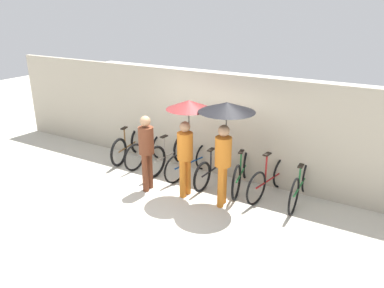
{
  "coord_description": "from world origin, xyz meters",
  "views": [
    {
      "loc": [
        3.73,
        -5.45,
        3.74
      ],
      "look_at": [
        0.0,
        0.91,
        1.0
      ],
      "focal_mm": 35.0,
      "sensor_mm": 36.0,
      "label": 1
    }
  ],
  "objects_px": {
    "parked_bicycle_1": "(148,150)",
    "parked_bicycle_6": "(270,179)",
    "parked_bicycle_3": "(191,161)",
    "pedestrian_leading": "(146,148)",
    "parked_bicycle_2": "(170,154)",
    "parked_bicycle_4": "(215,167)",
    "pedestrian_center": "(187,124)",
    "parked_bicycle_0": "(129,145)",
    "parked_bicycle_7": "(301,184)",
    "parked_bicycle_5": "(242,171)",
    "pedestrian_trailing": "(226,124)"
  },
  "relations": [
    {
      "from": "parked_bicycle_1",
      "to": "parked_bicycle_6",
      "type": "xyz_separation_m",
      "value": [
        3.15,
        -0.05,
        0.02
      ]
    },
    {
      "from": "parked_bicycle_3",
      "to": "pedestrian_leading",
      "type": "height_order",
      "value": "pedestrian_leading"
    },
    {
      "from": "parked_bicycle_2",
      "to": "parked_bicycle_6",
      "type": "relative_size",
      "value": 1.09
    },
    {
      "from": "parked_bicycle_4",
      "to": "parked_bicycle_6",
      "type": "relative_size",
      "value": 1.04
    },
    {
      "from": "parked_bicycle_1",
      "to": "pedestrian_center",
      "type": "distance_m",
      "value": 2.2
    },
    {
      "from": "pedestrian_leading",
      "to": "parked_bicycle_6",
      "type": "bearing_deg",
      "value": 19.63
    },
    {
      "from": "parked_bicycle_0",
      "to": "pedestrian_center",
      "type": "height_order",
      "value": "pedestrian_center"
    },
    {
      "from": "parked_bicycle_6",
      "to": "parked_bicycle_7",
      "type": "height_order",
      "value": "parked_bicycle_6"
    },
    {
      "from": "parked_bicycle_5",
      "to": "parked_bicycle_6",
      "type": "relative_size",
      "value": 1.06
    },
    {
      "from": "parked_bicycle_3",
      "to": "parked_bicycle_6",
      "type": "height_order",
      "value": "parked_bicycle_3"
    },
    {
      "from": "parked_bicycle_5",
      "to": "pedestrian_leading",
      "type": "relative_size",
      "value": 1.1
    },
    {
      "from": "pedestrian_leading",
      "to": "parked_bicycle_2",
      "type": "bearing_deg",
      "value": 94.28
    },
    {
      "from": "parked_bicycle_6",
      "to": "parked_bicycle_1",
      "type": "bearing_deg",
      "value": 99.95
    },
    {
      "from": "parked_bicycle_5",
      "to": "pedestrian_trailing",
      "type": "xyz_separation_m",
      "value": [
        -0.06,
        -0.8,
        1.27
      ]
    },
    {
      "from": "pedestrian_leading",
      "to": "pedestrian_center",
      "type": "bearing_deg",
      "value": 12.53
    },
    {
      "from": "parked_bicycle_6",
      "to": "pedestrian_leading",
      "type": "xyz_separation_m",
      "value": [
        -2.34,
        -1.07,
        0.59
      ]
    },
    {
      "from": "parked_bicycle_6",
      "to": "pedestrian_center",
      "type": "bearing_deg",
      "value": 129.13
    },
    {
      "from": "parked_bicycle_3",
      "to": "parked_bicycle_4",
      "type": "xyz_separation_m",
      "value": [
        0.63,
        -0.0,
        -0.01
      ]
    },
    {
      "from": "parked_bicycle_7",
      "to": "parked_bicycle_4",
      "type": "bearing_deg",
      "value": 89.56
    },
    {
      "from": "parked_bicycle_5",
      "to": "pedestrian_center",
      "type": "xyz_separation_m",
      "value": [
        -0.87,
        -0.84,
        1.15
      ]
    },
    {
      "from": "pedestrian_leading",
      "to": "pedestrian_center",
      "type": "xyz_separation_m",
      "value": [
        0.84,
        0.26,
        0.58
      ]
    },
    {
      "from": "parked_bicycle_1",
      "to": "pedestrian_trailing",
      "type": "xyz_separation_m",
      "value": [
        2.46,
        -0.82,
        1.29
      ]
    },
    {
      "from": "parked_bicycle_7",
      "to": "pedestrian_leading",
      "type": "relative_size",
      "value": 1.1
    },
    {
      "from": "parked_bicycle_1",
      "to": "parked_bicycle_7",
      "type": "height_order",
      "value": "parked_bicycle_7"
    },
    {
      "from": "pedestrian_center",
      "to": "parked_bicycle_2",
      "type": "bearing_deg",
      "value": 143.9
    },
    {
      "from": "parked_bicycle_0",
      "to": "parked_bicycle_7",
      "type": "relative_size",
      "value": 0.92
    },
    {
      "from": "parked_bicycle_5",
      "to": "pedestrian_leading",
      "type": "xyz_separation_m",
      "value": [
        -1.71,
        -1.1,
        0.58
      ]
    },
    {
      "from": "parked_bicycle_1",
      "to": "pedestrian_trailing",
      "type": "distance_m",
      "value": 2.9
    },
    {
      "from": "parked_bicycle_3",
      "to": "pedestrian_trailing",
      "type": "height_order",
      "value": "pedestrian_trailing"
    },
    {
      "from": "parked_bicycle_5",
      "to": "parked_bicycle_6",
      "type": "distance_m",
      "value": 0.63
    },
    {
      "from": "parked_bicycle_5",
      "to": "pedestrian_trailing",
      "type": "distance_m",
      "value": 1.5
    },
    {
      "from": "pedestrian_trailing",
      "to": "parked_bicycle_6",
      "type": "bearing_deg",
      "value": 39.61
    },
    {
      "from": "parked_bicycle_3",
      "to": "parked_bicycle_7",
      "type": "relative_size",
      "value": 0.92
    },
    {
      "from": "parked_bicycle_1",
      "to": "pedestrian_center",
      "type": "bearing_deg",
      "value": -111.44
    },
    {
      "from": "parked_bicycle_0",
      "to": "parked_bicycle_1",
      "type": "relative_size",
      "value": 1.01
    },
    {
      "from": "pedestrian_leading",
      "to": "pedestrian_center",
      "type": "height_order",
      "value": "pedestrian_center"
    },
    {
      "from": "parked_bicycle_0",
      "to": "parked_bicycle_7",
      "type": "bearing_deg",
      "value": -99.3
    },
    {
      "from": "parked_bicycle_2",
      "to": "parked_bicycle_3",
      "type": "relative_size",
      "value": 1.1
    },
    {
      "from": "parked_bicycle_3",
      "to": "parked_bicycle_7",
      "type": "bearing_deg",
      "value": -76.92
    },
    {
      "from": "parked_bicycle_5",
      "to": "pedestrian_trailing",
      "type": "relative_size",
      "value": 0.87
    },
    {
      "from": "parked_bicycle_4",
      "to": "parked_bicycle_5",
      "type": "distance_m",
      "value": 0.63
    },
    {
      "from": "pedestrian_leading",
      "to": "parked_bicycle_3",
      "type": "bearing_deg",
      "value": 62.14
    },
    {
      "from": "parked_bicycle_2",
      "to": "parked_bicycle_3",
      "type": "height_order",
      "value": "parked_bicycle_3"
    },
    {
      "from": "parked_bicycle_6",
      "to": "parked_bicycle_2",
      "type": "bearing_deg",
      "value": 99.65
    },
    {
      "from": "parked_bicycle_4",
      "to": "pedestrian_leading",
      "type": "relative_size",
      "value": 1.07
    },
    {
      "from": "pedestrian_leading",
      "to": "pedestrian_trailing",
      "type": "xyz_separation_m",
      "value": [
        1.65,
        0.3,
        0.69
      ]
    },
    {
      "from": "parked_bicycle_3",
      "to": "parked_bicycle_6",
      "type": "bearing_deg",
      "value": -77.79
    },
    {
      "from": "pedestrian_center",
      "to": "pedestrian_trailing",
      "type": "relative_size",
      "value": 0.97
    },
    {
      "from": "parked_bicycle_7",
      "to": "pedestrian_trailing",
      "type": "relative_size",
      "value": 0.88
    },
    {
      "from": "parked_bicycle_6",
      "to": "parked_bicycle_4",
      "type": "bearing_deg",
      "value": 101.27
    }
  ]
}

